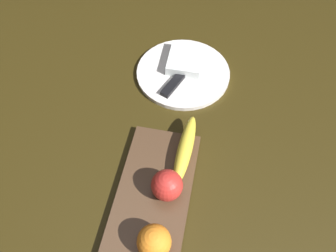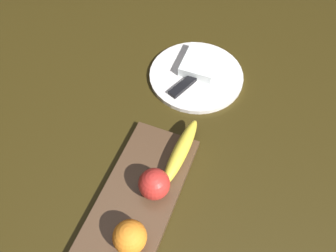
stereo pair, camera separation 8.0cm
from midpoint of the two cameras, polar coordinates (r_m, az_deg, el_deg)
The scene contains 8 objects.
ground_plane at distance 0.74m, azimuth -2.21°, elevation -16.60°, with size 2.40×2.40×0.00m, color #33280D.
fruit_tray at distance 0.74m, azimuth -3.04°, elevation -14.67°, with size 0.43×0.16×0.02m, color #503724.
apple at distance 0.72m, azimuth 0.90°, elevation -9.85°, with size 0.07×0.07×0.07m, color red.
banana at distance 0.78m, azimuth 5.04°, elevation -4.42°, with size 0.19×0.03×0.03m, color yellow.
orange_near_apple at distance 0.68m, azimuth -2.89°, elevation -18.19°, with size 0.07×0.07×0.07m, color orange.
dinner_plate at distance 0.96m, azimuth 7.10°, elevation 8.14°, with size 0.26×0.26×0.01m, color white.
folded_napkin at distance 0.97m, azimuth 7.79°, elevation 10.22°, with size 0.11×0.09×0.03m, color white.
knife at distance 0.92m, azimuth 5.66°, elevation 6.96°, with size 0.18×0.09×0.01m.
Camera 2 is at (-0.19, -0.15, 0.70)m, focal length 36.75 mm.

